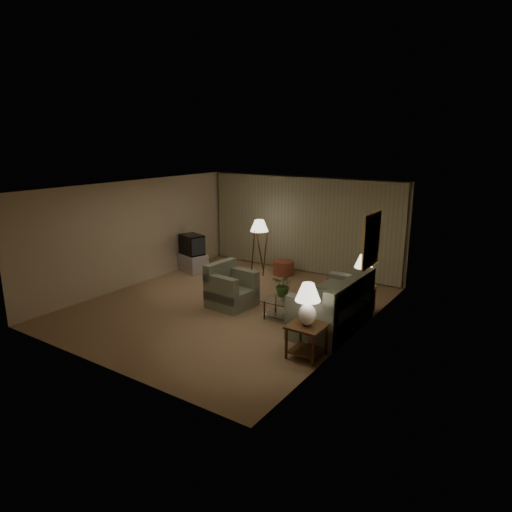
% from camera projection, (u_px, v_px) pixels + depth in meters
% --- Properties ---
extents(ground, '(7.00, 7.00, 0.00)m').
position_uv_depth(ground, '(230.00, 305.00, 10.48)').
color(ground, '#A27B59').
rests_on(ground, ground).
extents(room_shell, '(6.04, 7.02, 2.72)m').
position_uv_depth(room_shell, '(266.00, 221.00, 11.24)').
color(room_shell, beige).
rests_on(room_shell, ground).
extents(sofa, '(2.02, 1.06, 0.88)m').
position_uv_depth(sofa, '(332.00, 308.00, 9.08)').
color(sofa, gray).
rests_on(sofa, ground).
extents(armchair, '(1.05, 1.01, 0.79)m').
position_uv_depth(armchair, '(232.00, 290.00, 10.32)').
color(armchair, gray).
rests_on(armchair, ground).
extents(side_table_near, '(0.61, 0.61, 0.60)m').
position_uv_depth(side_table_near, '(307.00, 334.00, 7.92)').
color(side_table_near, '#3B1E10').
rests_on(side_table_near, ground).
extents(side_table_far, '(0.55, 0.46, 0.60)m').
position_uv_depth(side_table_far, '(362.00, 294.00, 10.01)').
color(side_table_far, '#3B1E10').
rests_on(side_table_far, ground).
extents(table_lamp_near, '(0.44, 0.44, 0.76)m').
position_uv_depth(table_lamp_near, '(308.00, 301.00, 7.76)').
color(table_lamp_near, white).
rests_on(table_lamp_near, side_table_near).
extents(table_lamp_far, '(0.40, 0.40, 0.69)m').
position_uv_depth(table_lamp_far, '(363.00, 268.00, 9.86)').
color(table_lamp_far, white).
rests_on(table_lamp_far, side_table_far).
extents(coffee_table, '(1.09, 0.60, 0.41)m').
position_uv_depth(coffee_table, '(289.00, 308.00, 9.53)').
color(coffee_table, silver).
rests_on(coffee_table, ground).
extents(tv_cabinet, '(1.18, 1.04, 0.50)m').
position_uv_depth(tv_cabinet, '(193.00, 263.00, 13.09)').
color(tv_cabinet, '#B2B1B4').
rests_on(tv_cabinet, ground).
extents(crt_tv, '(0.93, 0.85, 0.57)m').
position_uv_depth(crt_tv, '(192.00, 245.00, 12.96)').
color(crt_tv, black).
rests_on(crt_tv, tv_cabinet).
extents(floor_lamp, '(0.50, 0.50, 1.54)m').
position_uv_depth(floor_lamp, '(259.00, 246.00, 12.68)').
color(floor_lamp, '#3B1E10').
rests_on(floor_lamp, ground).
extents(ottoman, '(0.61, 0.61, 0.39)m').
position_uv_depth(ottoman, '(283.00, 268.00, 12.79)').
color(ottoman, '#994834').
rests_on(ottoman, ground).
extents(vase, '(0.16, 0.16, 0.14)m').
position_uv_depth(vase, '(283.00, 298.00, 9.56)').
color(vase, white).
rests_on(vase, coffee_table).
extents(flowers, '(0.45, 0.39, 0.49)m').
position_uv_depth(flowers, '(284.00, 283.00, 9.48)').
color(flowers, '#42672E').
rests_on(flowers, vase).
extents(book, '(0.25, 0.28, 0.02)m').
position_uv_depth(book, '(298.00, 305.00, 9.27)').
color(book, olive).
rests_on(book, coffee_table).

